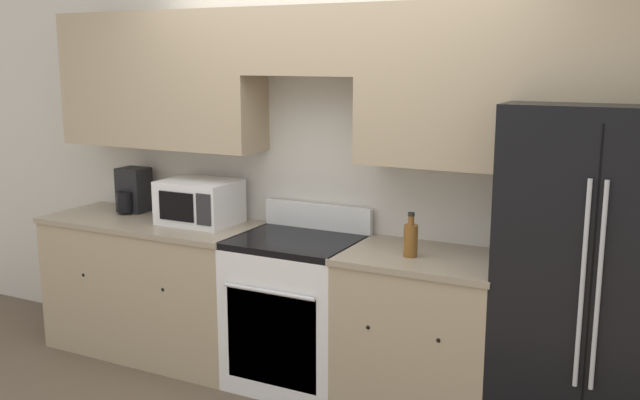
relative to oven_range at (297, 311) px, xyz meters
The scene contains 8 objects.
wall_back 1.13m from the oven_range, 57.12° to the left, with size 8.00×0.39×2.60m.
lower_cabinets_left 1.11m from the oven_range, behind, with size 1.50×0.64×0.93m.
lower_cabinets_right 0.80m from the oven_range, ahead, with size 0.89×0.64×0.93m.
oven_range is the anchor object (origin of this frame).
refrigerator 1.75m from the oven_range, ahead, with size 0.93×0.72×1.78m.
microwave 0.97m from the oven_range, behind, with size 0.48×0.38×0.28m.
bottle 0.93m from the oven_range, ahead, with size 0.08×0.08×0.25m.
coffee_maker 1.52m from the oven_range, behind, with size 0.20×0.24×0.31m.
Camera 1 is at (1.85, -3.30, 1.99)m, focal length 40.00 mm.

